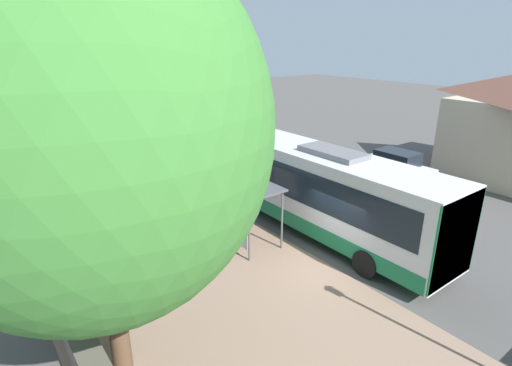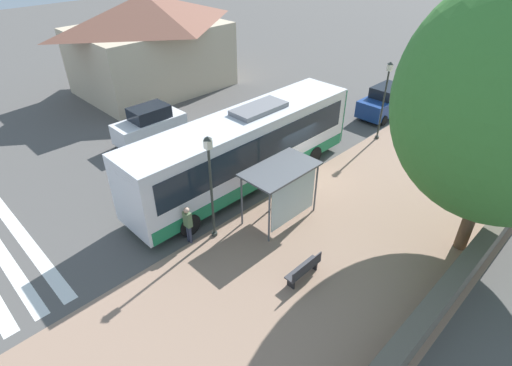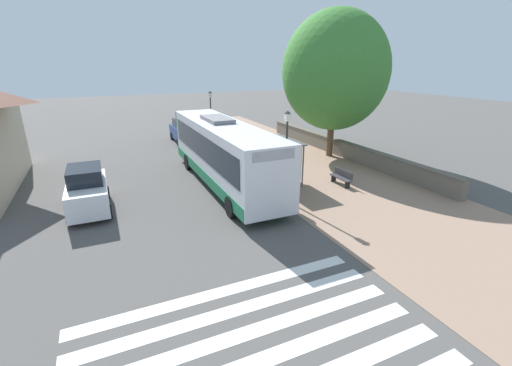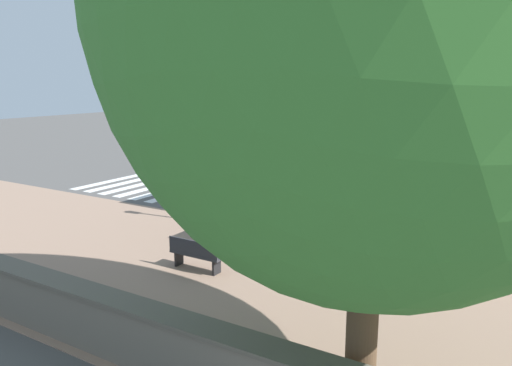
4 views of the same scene
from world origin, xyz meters
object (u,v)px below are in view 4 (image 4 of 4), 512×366
Objects in this scene: bench at (196,254)px; parked_car_far_lane at (407,168)px; street_lamp_near at (253,151)px; bus at (378,174)px; pedestrian at (236,194)px; bus_shelter at (313,183)px.

bench is 13.40m from parked_car_far_lane.
bus is at bearing -61.54° from street_lamp_near.
parked_car_far_lane is (8.71, -3.77, 0.01)m from pedestrian.
bus_shelter is 3.90m from bench.
pedestrian is 0.38× the size of street_lamp_near.
street_lamp_near reaches higher than bus_shelter.
street_lamp_near reaches higher than pedestrian.
bench is 4.75m from street_lamp_near.
bench is (-2.90, 2.03, -1.64)m from bus_shelter.
bus is 5.01m from pedestrian.
pedestrian is 1.08× the size of bench.
parked_car_far_lane reaches higher than bench.
bus is at bearing -172.97° from parked_car_far_lane.
bus_shelter reaches higher than parked_car_far_lane.
bus_shelter is 2.03× the size of bench.
pedestrian is at bearing 156.56° from parked_car_far_lane.
bus is 7.79× the size of bench.
street_lamp_near is (4.12, 0.76, 2.23)m from bench.
bus is 3.84× the size of bus_shelter.
bus_shelter is at bearing 179.88° from parked_car_far_lane.
street_lamp_near is (1.22, 2.79, 0.59)m from bus_shelter.
bus_shelter is at bearing -34.94° from bench.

